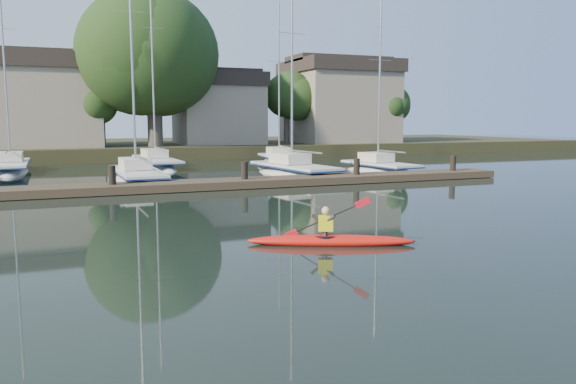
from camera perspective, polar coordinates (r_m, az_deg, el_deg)
name	(u,v)px	position (r m, az deg, el deg)	size (l,w,h in m)	color
ground	(302,262)	(12.70, 1.46, -7.16)	(160.00, 160.00, 0.00)	black
kayak	(330,238)	(14.43, 4.31, -4.71)	(4.21, 2.20, 1.38)	red
dock	(181,185)	(25.93, -10.77, 0.67)	(34.00, 2.00, 1.80)	#423326
sailboat_2	(137,185)	(29.87, -15.07, 0.67)	(2.35, 8.92, 14.67)	silver
sailboat_3	(294,179)	(31.80, 0.60, 1.29)	(3.35, 8.74, 13.74)	silver
sailboat_4	(380,175)	(34.32, 9.28, 1.67)	(2.76, 7.03, 11.65)	silver
sailboat_5	(11,175)	(38.16, -26.31, 1.57)	(2.27, 8.92, 14.70)	silver
sailboat_6	(156,170)	(38.80, -13.22, 2.23)	(2.47, 9.92, 15.65)	silver
sailboat_7	(280,166)	(40.46, -0.83, 2.63)	(2.99, 7.98, 12.55)	silver
shore	(142,119)	(51.99, -14.65, 7.22)	(90.00, 25.25, 12.75)	#293118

